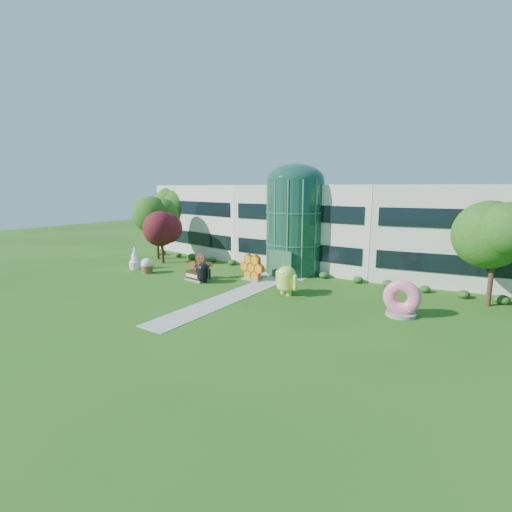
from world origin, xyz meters
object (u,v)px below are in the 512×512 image
Objects in this scene: android_green at (286,278)px; gingerbread at (201,266)px; donut at (402,297)px; android_black at (203,271)px.

gingerbread is (-9.78, 0.09, -0.14)m from android_green.
android_green is 1.09× the size of donut.
android_green is 1.30× the size of android_black.
gingerbread is at bearing -162.62° from android_green.
android_black is at bearing -156.54° from android_green.
donut reaches higher than android_black.
android_green is at bearing 171.98° from donut.
android_green reaches higher than gingerbread.
donut is 19.20m from gingerbread.
android_black is at bearing -60.45° from gingerbread.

